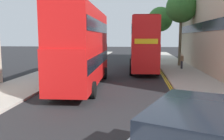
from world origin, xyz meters
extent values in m
cube|color=#ADA89E|center=(6.50, 16.00, 0.07)|extent=(4.00, 80.00, 0.14)
cube|color=#ADA89E|center=(-6.50, 16.00, 0.07)|extent=(4.00, 80.00, 0.14)
cube|color=yellow|center=(4.40, 14.00, 0.00)|extent=(0.10, 56.00, 0.01)
cube|color=yellow|center=(4.24, 14.00, 0.00)|extent=(0.10, 56.00, 0.01)
cube|color=red|center=(-2.06, 14.76, 1.74)|extent=(2.88, 10.88, 2.60)
cube|color=red|center=(-2.06, 14.76, 4.29)|extent=(2.82, 10.66, 2.50)
cube|color=black|center=(-2.06, 14.76, 2.04)|extent=(2.90, 10.45, 0.84)
cube|color=black|center=(-2.06, 14.76, 4.39)|extent=(2.88, 10.24, 0.80)
cube|color=yellow|center=(-2.25, 20.13, 3.29)|extent=(2.00, 0.13, 0.44)
cube|color=maroon|center=(-2.06, 14.76, 5.59)|extent=(2.59, 9.79, 0.10)
cylinder|color=black|center=(-3.43, 18.06, 0.52)|extent=(0.34, 1.05, 1.04)
cylinder|color=black|center=(-0.93, 18.15, 0.52)|extent=(0.34, 1.05, 1.04)
cylinder|color=black|center=(-3.19, 11.36, 0.52)|extent=(0.34, 1.05, 1.04)
cylinder|color=black|center=(-0.69, 11.45, 0.52)|extent=(0.34, 1.05, 1.04)
cube|color=red|center=(2.40, 23.87, 1.74)|extent=(2.91, 10.89, 2.60)
cube|color=red|center=(2.40, 23.87, 4.29)|extent=(2.85, 10.67, 2.50)
cube|color=black|center=(2.40, 23.87, 2.04)|extent=(2.92, 10.46, 0.84)
cube|color=black|center=(2.40, 23.87, 4.39)|extent=(2.90, 10.24, 0.80)
cube|color=yellow|center=(2.60, 18.49, 3.29)|extent=(2.00, 0.14, 0.44)
cube|color=maroon|center=(2.40, 23.87, 5.59)|extent=(2.62, 9.80, 0.10)
cylinder|color=black|center=(3.78, 20.57, 0.52)|extent=(0.34, 1.05, 1.04)
cylinder|color=black|center=(1.28, 20.47, 0.52)|extent=(0.34, 1.05, 1.04)
cylinder|color=black|center=(3.52, 27.26, 0.52)|extent=(0.34, 1.05, 1.04)
cylinder|color=black|center=(1.02, 27.16, 0.52)|extent=(0.34, 1.05, 1.04)
cube|color=black|center=(3.23, 3.03, 1.74)|extent=(2.72, 3.47, 0.76)
cylinder|color=#2D2D38|center=(6.79, 25.08, 0.56)|extent=(0.22, 0.22, 0.85)
cube|color=#8C6647|center=(6.79, 25.08, 1.27)|extent=(0.34, 0.22, 0.56)
sphere|color=beige|center=(6.79, 25.08, 1.66)|extent=(0.20, 0.20, 0.20)
cylinder|color=#6B6047|center=(7.01, 28.14, 3.13)|extent=(0.34, 0.34, 5.98)
cylinder|color=#6B6047|center=(7.70, 28.28, 6.61)|extent=(0.41, 1.45, 1.07)
cylinder|color=#6B6047|center=(7.04, 28.58, 6.43)|extent=(0.95, 0.18, 0.71)
cylinder|color=#6B6047|center=(6.48, 28.33, 6.51)|extent=(0.50, 1.15, 0.87)
cylinder|color=#6B6047|center=(6.60, 27.93, 6.43)|extent=(0.54, 0.92, 0.73)
cylinder|color=#6B6047|center=(7.30, 27.60, 6.55)|extent=(1.18, 0.71, 0.95)
sphere|color=#33702D|center=(7.01, 28.14, 7.22)|extent=(3.70, 3.70, 3.70)
cylinder|color=#6B6047|center=(5.18, 36.05, 2.70)|extent=(0.34, 0.34, 5.12)
cylinder|color=#6B6047|center=(5.74, 36.19, 5.66)|extent=(0.39, 1.19, 0.89)
cylinder|color=#6B6047|center=(5.31, 36.67, 5.70)|extent=(1.30, 0.38, 0.96)
cylinder|color=#6B6047|center=(4.92, 36.37, 5.54)|extent=(0.74, 0.65, 0.66)
cylinder|color=#6B6047|center=(4.84, 35.77, 5.57)|extent=(0.69, 0.80, 0.71)
cylinder|color=#6B6047|center=(5.20, 35.34, 5.76)|extent=(1.48, 0.17, 1.08)
sphere|color=#33702D|center=(5.18, 36.05, 6.39)|extent=(3.79, 3.79, 3.79)
cube|color=black|center=(8.48, 24.16, 4.71)|extent=(0.04, 24.64, 1.00)
camera|label=1|loc=(2.01, -2.36, 3.64)|focal=38.46mm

